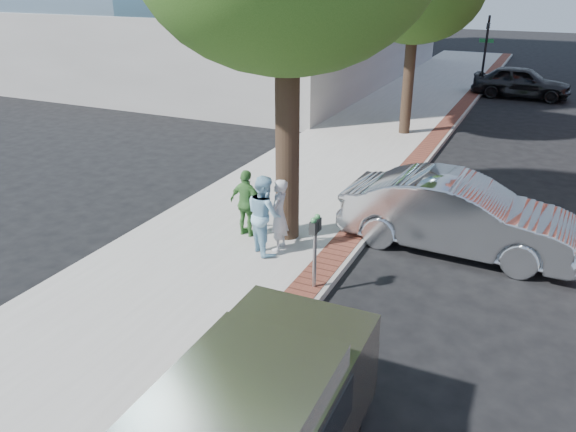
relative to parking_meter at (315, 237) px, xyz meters
The scene contains 12 objects.
ground 1.47m from the parking_meter, behind, with size 120.00×120.00×0.00m, color black.
sidewalk 8.38m from the parking_meter, 106.38° to the left, with size 5.00×60.00×0.15m, color #9E9991.
brick_strip 8.03m from the parking_meter, 91.02° to the left, with size 0.60×60.00×0.01m, color brown.
curb 8.05m from the parking_meter, 88.50° to the left, with size 0.10×60.00×0.15m, color gray.
office_base 25.97m from the parking_meter, 122.22° to the left, with size 18.20×22.20×4.00m, color gray.
signal_near 21.99m from the parking_meter, 89.85° to the left, with size 0.70×0.15×3.80m.
parking_meter is the anchor object (origin of this frame).
person_gray 1.78m from the parking_meter, 138.44° to the left, with size 0.58×0.38×1.59m, color #BABBBF.
person_officer 1.83m from the parking_meter, 148.54° to the left, with size 0.83×0.65×1.71m, color #91C7E1.
person_green 2.75m from the parking_meter, 146.45° to the left, with size 0.91×0.38×1.55m, color #48883D.
sedan_silver 3.76m from the parking_meter, 56.45° to the left, with size 1.74×5.00×1.65m, color #B8BCC0.
bg_car 21.60m from the parking_meter, 84.66° to the left, with size 1.84×4.56×1.55m, color black.
Camera 1 is at (4.35, -8.58, 5.62)m, focal length 35.00 mm.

